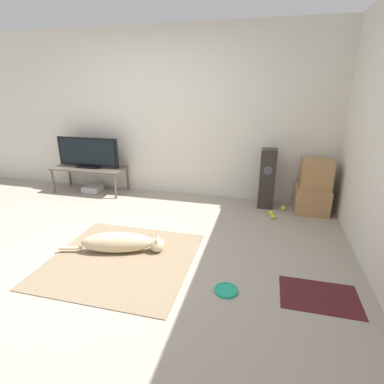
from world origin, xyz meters
name	(u,v)px	position (x,y,z in m)	size (l,w,h in m)	color
ground_plane	(108,255)	(0.00, 0.00, 0.00)	(12.00, 12.00, 0.00)	#9E9384
wall_back	(167,115)	(0.00, 2.10, 1.27)	(8.00, 0.06, 2.55)	beige
area_rug	(122,259)	(0.19, -0.05, 0.01)	(1.44, 1.41, 0.01)	#847056
dog	(121,243)	(0.13, 0.08, 0.12)	(1.10, 0.39, 0.23)	beige
frisbee	(226,290)	(1.31, -0.29, 0.01)	(0.21, 0.21, 0.03)	#199E7A
cardboard_box_lower	(311,199)	(2.23, 1.77, 0.18)	(0.46, 0.45, 0.37)	#A87A4C
cardboard_box_upper	(316,174)	(2.25, 1.79, 0.56)	(0.40, 0.39, 0.38)	#A87A4C
floor_speaker	(267,179)	(1.60, 1.80, 0.44)	(0.22, 0.22, 0.87)	#2D2823
tv_stand	(90,170)	(-1.28, 1.79, 0.38)	(1.19, 0.50, 0.42)	brown
tv	(88,153)	(-1.28, 1.79, 0.66)	(1.07, 0.20, 0.49)	black
tennis_ball_by_boxes	(283,208)	(1.86, 1.72, 0.03)	(0.07, 0.07, 0.07)	#C6E033
tennis_ball_near_speaker	(273,216)	(1.72, 1.38, 0.03)	(0.07, 0.07, 0.07)	#C6E033
tennis_ball_loose_on_carpet	(271,213)	(1.69, 1.50, 0.03)	(0.07, 0.07, 0.07)	#C6E033
game_console	(93,189)	(-1.26, 1.78, 0.05)	(0.28, 0.26, 0.10)	#B7B7BC
door_mat	(319,296)	(2.10, -0.17, 0.00)	(0.65, 0.45, 0.01)	#47191E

